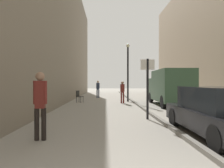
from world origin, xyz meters
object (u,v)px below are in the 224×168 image
Objects in this scene: parked_car at (218,112)px; cafe_chair_near_window at (79,96)px; delivery_van at (169,87)px; lamp_post at (128,69)px; pedestrian_mid_block at (40,101)px; street_sign_post at (148,83)px; pedestrian_main_foreground at (98,88)px; pedestrian_far_crossing at (122,90)px.

parked_car is 11.48m from cafe_chair_near_window.
delivery_van is 1.10× the size of lamp_post.
delivery_van is 6.86m from cafe_chair_near_window.
street_sign_post is at bearing 38.34° from pedestrian_mid_block.
pedestrian_mid_block is (-1.00, -15.30, 0.06)m from pedestrian_main_foreground.
lamp_post is at bearing -121.98° from pedestrian_far_crossing.
delivery_van is at bearing -49.73° from pedestrian_main_foreground.
pedestrian_main_foreground is 0.94× the size of pedestrian_mid_block.
delivery_van is at bearing -48.95° from lamp_post.
street_sign_post reaches higher than parked_car.
pedestrian_main_foreground reaches higher than pedestrian_far_crossing.
pedestrian_far_crossing is at bearing 70.48° from pedestrian_mid_block.
cafe_chair_near_window is at bearing 89.46° from pedestrian_mid_block.
pedestrian_main_foreground is 15.33m from pedestrian_mid_block.
parked_car reaches higher than cafe_chair_near_window.
parked_car is at bearing 0.87° from pedestrian_mid_block.
street_sign_post is (-2.58, -5.21, 0.25)m from delivery_van.
pedestrian_mid_block is at bearing 39.60° from street_sign_post.
pedestrian_mid_block is at bearing -108.00° from lamp_post.
lamp_post is 4.57m from cafe_chair_near_window.
delivery_van is at bearing 82.21° from parked_car.
parked_car is at bearing -70.91° from pedestrian_main_foreground.
parked_car is 4.47× the size of cafe_chair_near_window.
pedestrian_far_crossing reaches higher than parked_car.
pedestrian_mid_block is 0.72× the size of street_sign_post.
pedestrian_main_foreground is 0.37× the size of lamp_post.
lamp_post is at bearing 69.79° from pedestrian_mid_block.
cafe_chair_near_window is (-3.38, 0.53, -0.42)m from pedestrian_far_crossing.
parked_car is 11.21m from lamp_post.
street_sign_post reaches higher than cafe_chair_near_window.
pedestrian_far_crossing is 3.45m from cafe_chair_near_window.
pedestrian_far_crossing is 0.35× the size of lamp_post.
delivery_van reaches higher than pedestrian_mid_block.
pedestrian_main_foreground is 5.81m from pedestrian_far_crossing.
cafe_chair_near_window is (-1.31, -4.89, -0.47)m from pedestrian_main_foreground.
delivery_van is 4.12m from lamp_post.
lamp_post reaches higher than pedestrian_main_foreground.
lamp_post is (-2.54, 2.92, 1.43)m from delivery_van.
pedestrian_far_crossing is (3.08, 9.87, -0.12)m from pedestrian_mid_block.
lamp_post is at bearing -91.26° from street_sign_post.
street_sign_post is at bearing 51.82° from cafe_chair_near_window.
parked_car is (2.02, -9.60, -0.25)m from pedestrian_far_crossing.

